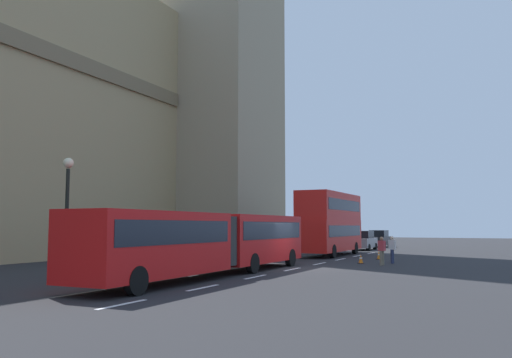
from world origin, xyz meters
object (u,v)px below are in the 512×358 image
sedan_lead (363,240)px  traffic_cone_west (361,259)px  sedan_trailing (379,239)px  double_decker_bus (330,221)px  traffic_cone_middle (379,255)px  articulated_bus (212,239)px  street_lamp (67,209)px  pedestrian_near_cones (382,250)px  pedestrian_by_kerb (392,249)px

sedan_lead → traffic_cone_west: sedan_lead is taller
sedan_trailing → double_decker_bus: bearing=-179.8°
sedan_trailing → traffic_cone_middle: sedan_trailing is taller
articulated_bus → sedan_lead: size_ratio=3.88×
double_decker_bus → sedan_trailing: double_decker_bus is taller
articulated_bus → double_decker_bus: double_decker_bus is taller
street_lamp → pedestrian_near_cones: street_lamp is taller
street_lamp → pedestrian_by_kerb: (16.61, -10.52, -2.14)m
sedan_trailing → traffic_cone_middle: size_ratio=7.59×
sedan_trailing → articulated_bus: bearing=-179.9°
articulated_bus → pedestrian_near_cones: size_ratio=10.11×
sedan_trailing → traffic_cone_west: sedan_trailing is taller
traffic_cone_west → pedestrian_near_cones: size_ratio=0.34×
sedan_lead → traffic_cone_middle: size_ratio=7.59×
double_decker_bus → traffic_cone_middle: double_decker_bus is taller
double_decker_bus → traffic_cone_west: double_decker_bus is taller
traffic_cone_west → sedan_trailing: bearing=9.6°
double_decker_bus → traffic_cone_west: 8.86m
traffic_cone_west → pedestrian_near_cones: (-0.96, -1.51, 0.63)m
traffic_cone_middle → pedestrian_near_cones: size_ratio=0.34×
articulated_bus → sedan_lead: 28.96m
traffic_cone_middle → pedestrian_near_cones: (-5.36, -1.34, 0.63)m
traffic_cone_west → pedestrian_by_kerb: pedestrian_by_kerb is taller
sedan_trailing → pedestrian_near_cones: 27.15m
sedan_lead → street_lamp: (-33.55, 4.53, 2.14)m
double_decker_bus → pedestrian_by_kerb: bearing=-137.0°
street_lamp → pedestrian_near_cones: (14.70, -10.27, -2.14)m
pedestrian_near_cones → sedan_trailing: bearing=12.4°
double_decker_bus → street_lamp: bearing=168.9°
sedan_lead → traffic_cone_middle: 14.20m
articulated_bus → traffic_cone_west: (11.07, -4.25, -1.46)m
double_decker_bus → street_lamp: street_lamp is taller
articulated_bus → traffic_cone_middle: bearing=-16.0°
articulated_bus → sedan_trailing: bearing=0.1°
sedan_lead → traffic_cone_middle: (-13.49, -4.40, -0.63)m
traffic_cone_middle → sedan_trailing: bearing=12.0°
traffic_cone_west → traffic_cone_middle: bearing=-2.2°
articulated_bus → traffic_cone_middle: 16.15m
articulated_bus → traffic_cone_middle: size_ratio=29.46×
articulated_bus → pedestrian_near_cones: 11.66m
articulated_bus → pedestrian_by_kerb: 13.45m
double_decker_bus → pedestrian_by_kerb: size_ratio=5.75×
double_decker_bus → sedan_lead: 10.65m
double_decker_bus → sedan_trailing: (18.16, 0.07, -1.80)m
pedestrian_by_kerb → street_lamp: bearing=147.7°
double_decker_bus → pedestrian_near_cones: 10.31m
sedan_trailing → traffic_cone_middle: 21.63m
double_decker_bus → sedan_trailing: size_ratio=2.21×
sedan_trailing → pedestrian_by_kerb: bearing=-166.1°
pedestrian_by_kerb → sedan_lead: bearing=19.5°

